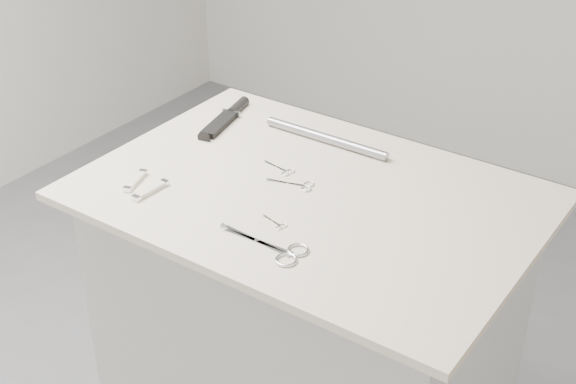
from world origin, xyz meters
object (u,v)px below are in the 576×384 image
Objects in this scene: embroidery_scissors_b at (282,170)px; pocket_knife_b at (136,180)px; tiny_scissors at (276,224)px; large_shears at (279,250)px; embroidery_scissors_a at (298,185)px; plinth at (307,351)px; metal_rail at (326,138)px; pocket_knife_a at (151,190)px; sheathed_knife at (228,116)px.

pocket_knife_b is at bearing -126.32° from embroidery_scissors_b.
large_shears is at bearing -37.33° from tiny_scissors.
pocket_knife_b is (-0.31, -0.20, 0.00)m from embroidery_scissors_a.
tiny_scissors is (0.02, -0.15, 0.47)m from plinth.
tiny_scissors is 0.70× the size of pocket_knife_b.
embroidery_scissors_a reaches higher than plinth.
large_shears reaches higher than tiny_scissors.
plinth is 8.23× the size of embroidery_scissors_a.
embroidery_scissors_b is (-0.11, 0.05, 0.47)m from plinth.
embroidery_scissors_b is 0.34m from pocket_knife_b.
pocket_knife_a is at bearing -113.99° from metal_rail.
embroidery_scissors_a and embroidery_scissors_b have the same top height.
embroidery_scissors_a is at bearing -74.92° from pocket_knife_b.
sheathed_knife is 0.38m from pocket_knife_b.
embroidery_scissors_b is (-0.18, 0.27, -0.00)m from large_shears.
tiny_scissors is at bearing -87.81° from embroidery_scissors_a.
large_shears is 0.42m from pocket_knife_b.
pocket_knife_a is (-0.25, -0.21, 0.00)m from embroidery_scissors_a.
large_shears is at bearing -144.48° from sheathed_knife.
embroidery_scissors_b is at bearing 136.07° from tiny_scissors.
tiny_scissors is 0.39m from metal_rail.
sheathed_knife reaches higher than embroidery_scissors_b.
tiny_scissors is at bearing 129.38° from large_shears.
sheathed_knife reaches higher than large_shears.
pocket_knife_b is (-0.24, -0.24, 0.00)m from embroidery_scissors_b.
plinth is at bearing -128.63° from sheathed_knife.
pocket_knife_b is at bearing 176.09° from large_shears.
sheathed_knife is (-0.34, 0.18, 0.01)m from embroidery_scissors_a.
large_shears is 0.86× the size of sheathed_knife.
sheathed_knife reaches higher than embroidery_scissors_a.
pocket_knife_b is (-0.06, 0.01, -0.00)m from pocket_knife_a.
embroidery_scissors_a is 0.39m from sheathed_knife.
embroidery_scissors_b is (-0.07, 0.04, -0.00)m from embroidery_scissors_a.
large_shears is 0.61m from sheathed_knife.
metal_rail is at bearing 96.28° from embroidery_scissors_b.
sheathed_knife reaches higher than pocket_knife_b.
embroidery_scissors_b is 1.36× the size of tiny_scissors.
plinth is 0.64m from sheathed_knife.
metal_rail is at bearing 114.01° from plinth.
large_shears is 2.21× the size of embroidery_scissors_b.
embroidery_scissors_b is 0.18m from metal_rail.
pocket_knife_a reaches higher than embroidery_scissors_b.
metal_rail reaches higher than plinth.
pocket_knife_b reaches higher than embroidery_scissors_a.
metal_rail is (0.25, 0.41, 0.01)m from pocket_knife_b.
sheathed_knife is at bearing 136.67° from embroidery_scissors_a.
plinth is at bearing -78.73° from pocket_knife_b.
pocket_knife_a reaches higher than large_shears.
embroidery_scissors_a is 0.22m from metal_rail.
pocket_knife_a is at bearing -117.18° from embroidery_scissors_b.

